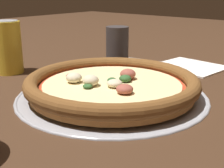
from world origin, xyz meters
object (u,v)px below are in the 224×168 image
(drinking_cup, at_px, (117,44))
(napkin, at_px, (190,66))
(pizza, at_px, (112,84))
(beverage_can, at_px, (8,47))
(pizza_tray, at_px, (112,95))
(fork, at_px, (155,61))

(drinking_cup, relative_size, napkin, 0.56)
(pizza, height_order, beverage_can, beverage_can)
(pizza_tray, relative_size, napkin, 2.08)
(pizza_tray, relative_size, beverage_can, 2.90)
(pizza, bearing_deg, drinking_cup, 127.57)
(drinking_cup, bearing_deg, pizza, -52.43)
(napkin, bearing_deg, beverage_can, -133.02)
(pizza_tray, height_order, fork, pizza_tray)
(pizza_tray, relative_size, pizza, 1.10)
(beverage_can, bearing_deg, pizza_tray, 5.64)
(drinking_cup, distance_m, napkin, 0.20)
(napkin, height_order, beverage_can, beverage_can)
(pizza, bearing_deg, pizza_tray, 71.78)
(pizza, xyz_separation_m, napkin, (0.01, 0.30, -0.02))
(pizza_tray, xyz_separation_m, fork, (-0.09, 0.29, -0.00))
(napkin, relative_size, beverage_can, 1.39)
(fork, relative_size, beverage_can, 1.55)
(beverage_can, bearing_deg, fork, 57.46)
(pizza, distance_m, beverage_can, 0.30)
(pizza, bearing_deg, fork, 107.63)
(pizza_tray, height_order, beverage_can, beverage_can)
(drinking_cup, bearing_deg, pizza_tray, -52.38)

